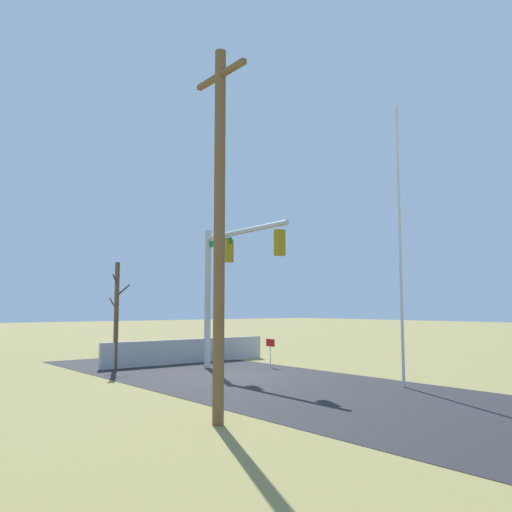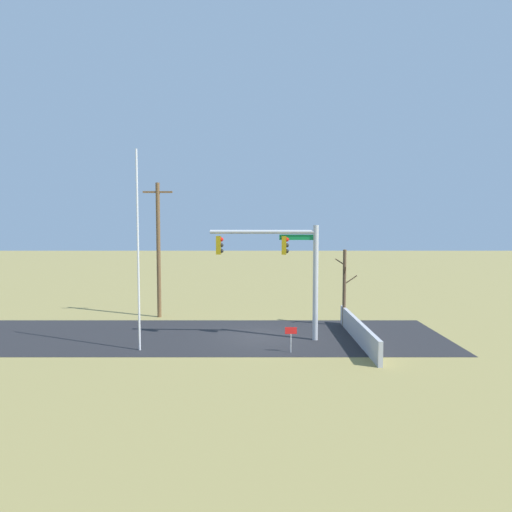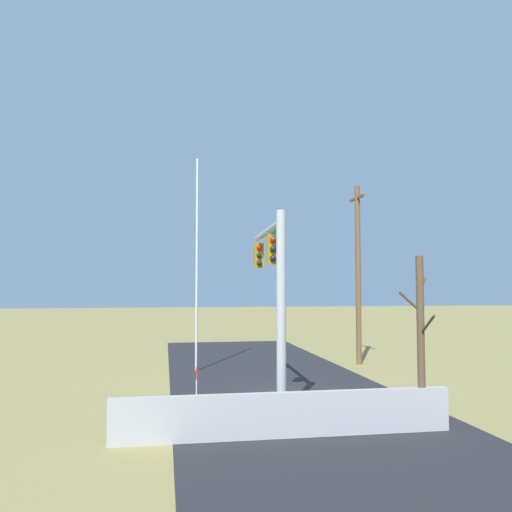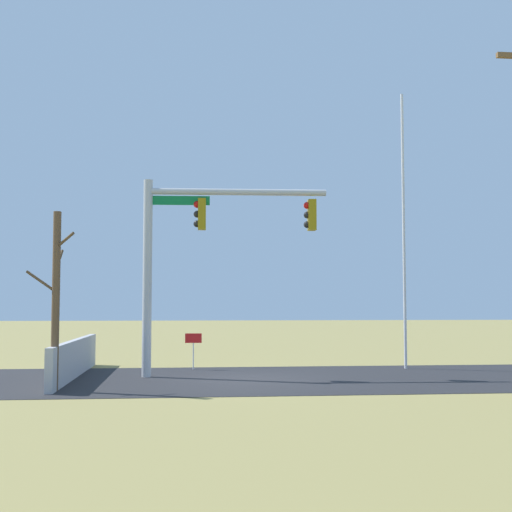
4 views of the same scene
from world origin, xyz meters
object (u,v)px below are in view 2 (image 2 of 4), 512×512
utility_pole (159,248)px  open_sign (292,334)px  bare_tree (345,287)px  flagpole (139,251)px  signal_mast (288,261)px

utility_pole → open_sign: bearing=-46.2°
utility_pole → bare_tree: size_ratio=1.91×
flagpole → open_sign: (7.26, -0.41, -3.89)m
signal_mast → flagpole: bearing=-164.3°
signal_mast → bare_tree: signal_mast is taller
signal_mast → bare_tree: (3.62, 3.21, -1.81)m
signal_mast → utility_pole: 9.91m
signal_mast → open_sign: size_ratio=4.94×
open_sign → utility_pole: bearing=133.8°
utility_pole → signal_mast: bearing=-36.5°
signal_mast → open_sign: bearing=-89.5°
utility_pole → bare_tree: 12.09m
flagpole → bare_tree: flagpole is taller
signal_mast → bare_tree: 5.17m
signal_mast → open_sign: 4.07m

